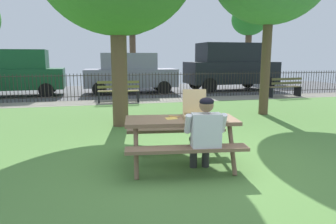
% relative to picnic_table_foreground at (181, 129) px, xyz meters
% --- Properties ---
extents(ground, '(28.00, 12.23, 0.02)m').
position_rel_picnic_table_foreground_xyz_m(ground, '(0.35, 2.07, -0.61)').
color(ground, '#57863E').
extents(cobblestone_walkway, '(28.00, 1.40, 0.01)m').
position_rel_picnic_table_foreground_xyz_m(cobblestone_walkway, '(0.35, 7.49, -0.60)').
color(cobblestone_walkway, gray).
extents(street_asphalt, '(28.00, 6.64, 0.01)m').
position_rel_picnic_table_foreground_xyz_m(street_asphalt, '(0.35, 11.51, -0.60)').
color(street_asphalt, '#515154').
extents(picnic_table_foreground, '(1.97, 1.70, 0.79)m').
position_rel_picnic_table_foreground_xyz_m(picnic_table_foreground, '(0.00, 0.00, 0.00)').
color(picnic_table_foreground, '#7E6047').
rests_on(picnic_table_foreground, ground).
extents(pizza_box_open, '(0.49, 0.53, 0.45)m').
position_rel_picnic_table_foreground_xyz_m(pizza_box_open, '(0.26, 0.06, 0.26)').
color(pizza_box_open, tan).
rests_on(pizza_box_open, picnic_table_foreground).
extents(pizza_slice_on_table, '(0.29, 0.30, 0.02)m').
position_rel_picnic_table_foreground_xyz_m(pizza_slice_on_table, '(-0.13, 0.08, 0.18)').
color(pizza_slice_on_table, '#EBBC4A').
rests_on(pizza_slice_on_table, picnic_table_foreground).
extents(adult_at_table, '(0.63, 0.63, 1.19)m').
position_rel_picnic_table_foreground_xyz_m(adult_at_table, '(0.21, -0.53, 0.06)').
color(adult_at_table, '#2C2C2C').
rests_on(adult_at_table, ground).
extents(iron_fence_streetside, '(23.67, 0.03, 1.10)m').
position_rel_picnic_table_foreground_xyz_m(iron_fence_streetside, '(0.35, 8.19, -0.04)').
color(iron_fence_streetside, '#2D2823').
rests_on(iron_fence_streetside, ground).
extents(park_bench_center, '(1.62, 0.54, 0.85)m').
position_rel_picnic_table_foreground_xyz_m(park_bench_center, '(-0.46, 7.35, -0.18)').
color(park_bench_center, brown).
rests_on(park_bench_center, ground).
extents(park_bench_right, '(1.63, 0.61, 0.85)m').
position_rel_picnic_table_foreground_xyz_m(park_bench_right, '(6.89, 7.35, -0.18)').
color(park_bench_right, brown).
rests_on(park_bench_right, ground).
extents(parked_car_far_left, '(4.66, 2.08, 2.08)m').
position_rel_picnic_table_foreground_xyz_m(parked_car_far_left, '(-5.01, 10.30, 0.50)').
color(parked_car_far_left, '#134A27').
rests_on(parked_car_far_left, ground).
extents(parked_car_left, '(4.47, 2.06, 1.94)m').
position_rel_picnic_table_foreground_xyz_m(parked_car_left, '(0.35, 10.30, 0.41)').
color(parked_car_left, slate).
rests_on(parked_car_left, ground).
extents(parked_car_center, '(4.76, 2.20, 2.46)m').
position_rel_picnic_table_foreground_xyz_m(parked_car_center, '(5.65, 10.30, 0.71)').
color(parked_car_center, black).
rests_on(parked_car_center, ground).
extents(far_tree_midleft, '(2.89, 2.89, 5.81)m').
position_rel_picnic_table_foreground_xyz_m(far_tree_midleft, '(1.27, 16.60, 3.83)').
color(far_tree_midleft, brown).
rests_on(far_tree_midleft, ground).
extents(far_tree_center, '(2.61, 2.61, 5.66)m').
position_rel_picnic_table_foreground_xyz_m(far_tree_center, '(9.91, 16.60, 3.76)').
color(far_tree_center, brown).
rests_on(far_tree_center, ground).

